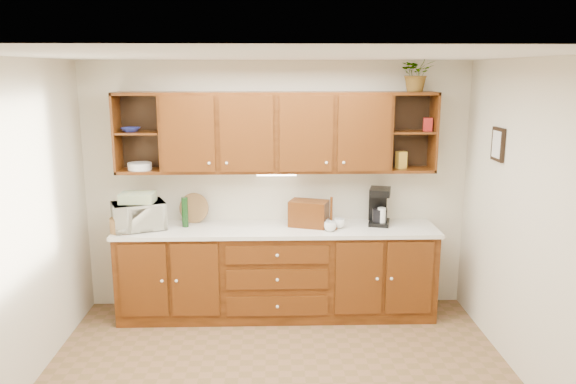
{
  "coord_description": "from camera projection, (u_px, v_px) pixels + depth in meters",
  "views": [
    {
      "loc": [
        -0.04,
        -4.04,
        2.5
      ],
      "look_at": [
        0.11,
        1.15,
        1.37
      ],
      "focal_mm": 35.0,
      "sensor_mm": 36.0,
      "label": 1
    }
  ],
  "objects": [
    {
      "name": "back_wall",
      "position": [
        276.0,
        187.0,
        5.91
      ],
      "size": [
        4.0,
        0.0,
        4.0
      ],
      "primitive_type": "plane",
      "rotation": [
        1.57,
        0.0,
        0.0
      ],
      "color": "beige",
      "rests_on": "floor"
    },
    {
      "name": "canister_yellow",
      "position": [
        380.0,
        221.0,
        5.73
      ],
      "size": [
        0.09,
        0.09,
        0.11
      ],
      "primitive_type": "cylinder",
      "rotation": [
        0.0,
        0.0,
        0.04
      ],
      "color": "gold",
      "rests_on": "countertop"
    },
    {
      "name": "right_wall",
      "position": [
        542.0,
        232.0,
        4.25
      ],
      "size": [
        0.0,
        3.5,
        3.5
      ],
      "primitive_type": "plane",
      "rotation": [
        1.57,
        0.0,
        -1.57
      ],
      "color": "beige",
      "rests_on": "floor"
    },
    {
      "name": "bread_box",
      "position": [
        309.0,
        213.0,
        5.71
      ],
      "size": [
        0.43,
        0.35,
        0.26
      ],
      "primitive_type": "cube",
      "rotation": [
        0.0,
        0.0,
        -0.33
      ],
      "color": "#311605",
      "rests_on": "countertop"
    },
    {
      "name": "woven_tray",
      "position": [
        194.0,
        222.0,
        5.87
      ],
      "size": [
        0.32,
        0.15,
        0.31
      ],
      "primitive_type": "cylinder",
      "rotation": [
        1.36,
        0.0,
        -0.21
      ],
      "color": "olive",
      "rests_on": "countertop"
    },
    {
      "name": "framed_picture",
      "position": [
        498.0,
        144.0,
        5.01
      ],
      "size": [
        0.03,
        0.24,
        0.3
      ],
      "primitive_type": "cube",
      "color": "black",
      "rests_on": "right_wall"
    },
    {
      "name": "canister_red",
      "position": [
        322.0,
        219.0,
        5.71
      ],
      "size": [
        0.14,
        0.14,
        0.15
      ],
      "primitive_type": "cylinder",
      "rotation": [
        0.0,
        0.0,
        0.15
      ],
      "color": "maroon",
      "rests_on": "countertop"
    },
    {
      "name": "pantry_box_red",
      "position": [
        428.0,
        124.0,
        5.62
      ],
      "size": [
        0.1,
        0.09,
        0.13
      ],
      "primitive_type": "cube",
      "rotation": [
        0.0,
        0.0,
        -0.19
      ],
      "color": "maroon",
      "rests_on": "upper_cabinets"
    },
    {
      "name": "base_cabinets",
      "position": [
        277.0,
        273.0,
        5.79
      ],
      "size": [
        3.2,
        0.6,
        0.9
      ],
      "primitive_type": "cube",
      "color": "#311605",
      "rests_on": "floor"
    },
    {
      "name": "upper_cabinets",
      "position": [
        277.0,
        132.0,
        5.62
      ],
      "size": [
        3.2,
        0.33,
        0.8
      ],
      "color": "#311605",
      "rests_on": "back_wall"
    },
    {
      "name": "canister_white",
      "position": [
        382.0,
        217.0,
        5.71
      ],
      "size": [
        0.09,
        0.09,
        0.19
      ],
      "primitive_type": "cylinder",
      "rotation": [
        0.0,
        0.0,
        -0.11
      ],
      "color": "white",
      "rests_on": "countertop"
    },
    {
      "name": "mug_tree",
      "position": [
        331.0,
        224.0,
        5.62
      ],
      "size": [
        0.3,
        0.3,
        0.33
      ],
      "rotation": [
        0.0,
        0.0,
        0.32
      ],
      "color": "#311605",
      "rests_on": "countertop"
    },
    {
      "name": "wine_bottle",
      "position": [
        185.0,
        212.0,
        5.67
      ],
      "size": [
        0.08,
        0.08,
        0.31
      ],
      "primitive_type": "cylinder",
      "rotation": [
        0.0,
        0.0,
        -0.25
      ],
      "color": "black",
      "rests_on": "countertop"
    },
    {
      "name": "wicker_basket",
      "position": [
        123.0,
        225.0,
        5.52
      ],
      "size": [
        0.32,
        0.32,
        0.14
      ],
      "primitive_type": "cylinder",
      "rotation": [
        0.0,
        0.0,
        0.41
      ],
      "color": "olive",
      "rests_on": "countertop"
    },
    {
      "name": "coffee_maker",
      "position": [
        379.0,
        207.0,
        5.78
      ],
      "size": [
        0.26,
        0.31,
        0.38
      ],
      "rotation": [
        0.0,
        0.0,
        -0.25
      ],
      "color": "black",
      "rests_on": "countertop"
    },
    {
      "name": "bowl_stack",
      "position": [
        131.0,
        130.0,
        5.56
      ],
      "size": [
        0.21,
        0.21,
        0.04
      ],
      "primitive_type": "imported",
      "rotation": [
        0.0,
        0.0,
        -0.24
      ],
      "color": "navy",
      "rests_on": "upper_cabinets"
    },
    {
      "name": "towel_stack",
      "position": [
        138.0,
        197.0,
        5.55
      ],
      "size": [
        0.34,
        0.25,
        0.1
      ],
      "primitive_type": "cube",
      "rotation": [
        0.0,
        0.0,
        -0.03
      ],
      "color": "#E0D069",
      "rests_on": "microwave"
    },
    {
      "name": "plate_stack",
      "position": [
        140.0,
        166.0,
        5.63
      ],
      "size": [
        0.3,
        0.3,
        0.07
      ],
      "primitive_type": "cylinder",
      "rotation": [
        0.0,
        0.0,
        -0.3
      ],
      "color": "white",
      "rests_on": "upper_cabinets"
    },
    {
      "name": "microwave",
      "position": [
        139.0,
        216.0,
        5.59
      ],
      "size": [
        0.59,
        0.51,
        0.28
      ],
      "primitive_type": "imported",
      "rotation": [
        0.0,
        0.0,
        0.4
      ],
      "color": "beige",
      "rests_on": "countertop"
    },
    {
      "name": "ceiling",
      "position": [
        278.0,
        55.0,
        3.92
      ],
      "size": [
        4.0,
        4.0,
        0.0
      ],
      "primitive_type": "plane",
      "rotation": [
        3.14,
        0.0,
        0.0
      ],
      "color": "white",
      "rests_on": "back_wall"
    },
    {
      "name": "pantry_box_yellow",
      "position": [
        401.0,
        160.0,
        5.71
      ],
      "size": [
        0.12,
        0.1,
        0.17
      ],
      "primitive_type": "cube",
      "rotation": [
        0.0,
        0.0,
        0.32
      ],
      "color": "gold",
      "rests_on": "upper_cabinets"
    },
    {
      "name": "countertop",
      "position": [
        277.0,
        229.0,
        5.68
      ],
      "size": [
        3.24,
        0.64,
        0.04
      ],
      "primitive_type": "cube",
      "color": "silver",
      "rests_on": "base_cabinets"
    },
    {
      "name": "potted_plant",
      "position": [
        417.0,
        73.0,
        5.5
      ],
      "size": [
        0.34,
        0.3,
        0.37
      ],
      "primitive_type": "imported",
      "rotation": [
        0.0,
        0.0,
        0.03
      ],
      "color": "#999999",
      "rests_on": "upper_cabinets"
    },
    {
      "name": "left_wall",
      "position": [
        8.0,
        236.0,
        4.14
      ],
      "size": [
        0.0,
        3.5,
        3.5
      ],
      "primitive_type": "plane",
      "rotation": [
        1.57,
        0.0,
        1.57
      ],
      "color": "beige",
      "rests_on": "floor"
    },
    {
      "name": "undercabinet_light",
      "position": [
        277.0,
        174.0,
        5.66
      ],
      "size": [
        0.4,
        0.05,
        0.02
      ],
      "primitive_type": "cube",
      "color": "white",
      "rests_on": "upper_cabinets"
    }
  ]
}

